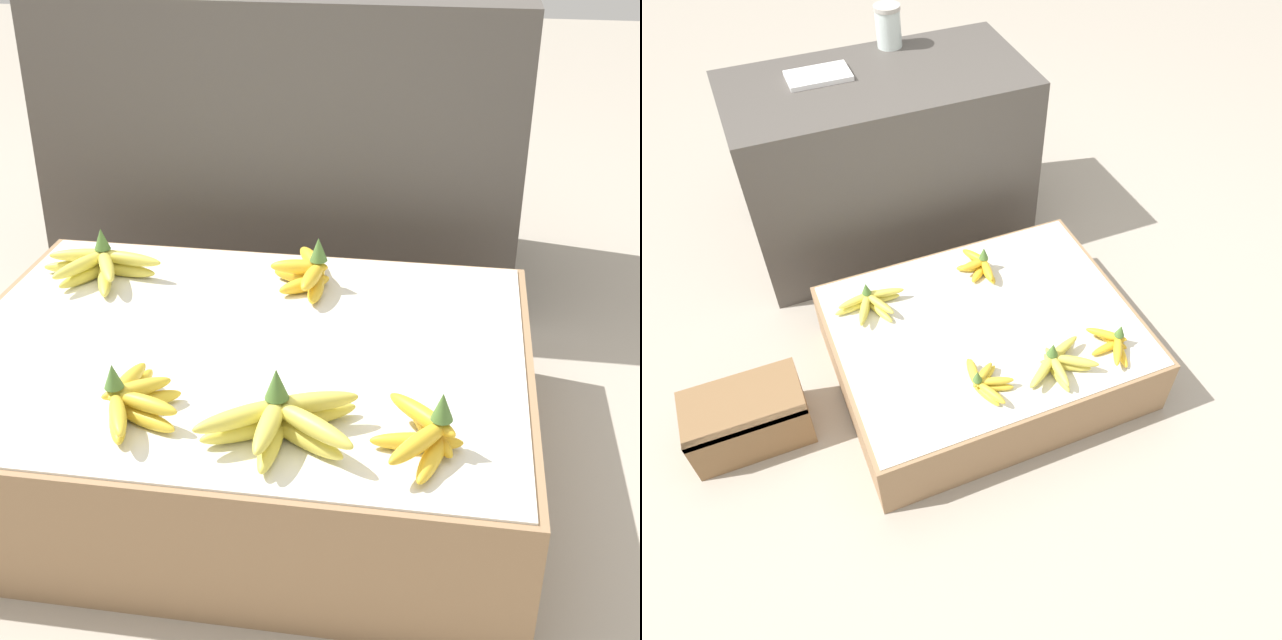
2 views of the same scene
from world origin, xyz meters
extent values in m
plane|color=#A89E8E|center=(0.00, 0.00, 0.00)|extent=(10.00, 10.00, 0.00)
cube|color=#997551|center=(0.00, 0.00, 0.12)|extent=(1.04, 0.83, 0.25)
cube|color=silver|center=(0.00, 0.00, 0.25)|extent=(1.01, 0.80, 0.00)
cube|color=#4C4742|center=(-0.07, 0.89, 0.37)|extent=(1.16, 0.58, 0.75)
cube|color=olive|center=(-0.85, 0.04, 0.10)|extent=(0.39, 0.23, 0.20)
cube|color=brown|center=(-0.85, -0.06, 0.19)|extent=(0.39, 0.02, 0.02)
ellipsoid|color=gold|center=(-0.12, -0.28, 0.26)|extent=(0.07, 0.11, 0.03)
ellipsoid|color=gold|center=(-0.08, -0.27, 0.26)|extent=(0.11, 0.07, 0.03)
ellipsoid|color=gold|center=(-0.10, -0.22, 0.26)|extent=(0.11, 0.08, 0.03)
ellipsoid|color=gold|center=(-0.13, -0.18, 0.26)|extent=(0.04, 0.12, 0.03)
ellipsoid|color=gold|center=(-0.11, -0.30, 0.29)|extent=(0.07, 0.11, 0.03)
ellipsoid|color=gold|center=(-0.08, -0.26, 0.29)|extent=(0.12, 0.06, 0.03)
ellipsoid|color=gold|center=(-0.11, -0.23, 0.29)|extent=(0.11, 0.09, 0.03)
ellipsoid|color=gold|center=(-0.13, -0.21, 0.29)|extent=(0.04, 0.12, 0.03)
cone|color=#4C7533|center=(-0.14, -0.25, 0.32)|extent=(0.03, 0.03, 0.04)
ellipsoid|color=#DBCC4C|center=(0.09, -0.27, 0.27)|extent=(0.16, 0.11, 0.03)
ellipsoid|color=#DBCC4C|center=(0.12, -0.29, 0.27)|extent=(0.03, 0.17, 0.03)
ellipsoid|color=#DBCC4C|center=(0.16, -0.28, 0.27)|extent=(0.16, 0.12, 0.03)
ellipsoid|color=#DBCC4C|center=(0.16, -0.23, 0.27)|extent=(0.16, 0.11, 0.03)
ellipsoid|color=#DBCC4C|center=(0.08, -0.28, 0.30)|extent=(0.15, 0.12, 0.03)
ellipsoid|color=#DBCC4C|center=(0.12, -0.29, 0.30)|extent=(0.04, 0.17, 0.03)
ellipsoid|color=#DBCC4C|center=(0.18, -0.29, 0.30)|extent=(0.15, 0.12, 0.03)
ellipsoid|color=#DBCC4C|center=(0.16, -0.23, 0.30)|extent=(0.17, 0.09, 0.03)
cone|color=#4C7533|center=(0.12, -0.25, 0.34)|extent=(0.04, 0.04, 0.05)
ellipsoid|color=gold|center=(0.35, -0.23, 0.27)|extent=(0.09, 0.14, 0.03)
ellipsoid|color=gold|center=(0.34, -0.26, 0.27)|extent=(0.14, 0.04, 0.03)
ellipsoid|color=gold|center=(0.36, -0.29, 0.27)|extent=(0.06, 0.14, 0.03)
ellipsoid|color=gold|center=(0.34, -0.23, 0.29)|extent=(0.12, 0.12, 0.03)
ellipsoid|color=gold|center=(0.34, -0.30, 0.29)|extent=(0.10, 0.13, 0.03)
cone|color=#4C7533|center=(0.37, -0.26, 0.33)|extent=(0.03, 0.03, 0.04)
ellipsoid|color=#DBCC4C|center=(-0.39, 0.24, 0.27)|extent=(0.16, 0.05, 0.03)
ellipsoid|color=#DBCC4C|center=(-0.36, 0.21, 0.27)|extent=(0.10, 0.15, 0.03)
ellipsoid|color=#DBCC4C|center=(-0.33, 0.20, 0.27)|extent=(0.08, 0.16, 0.03)
ellipsoid|color=#DBCC4C|center=(-0.31, 0.24, 0.27)|extent=(0.16, 0.05, 0.03)
ellipsoid|color=#DBCC4C|center=(-0.38, 0.24, 0.29)|extent=(0.16, 0.06, 0.03)
ellipsoid|color=#DBCC4C|center=(-0.37, 0.20, 0.29)|extent=(0.09, 0.15, 0.03)
ellipsoid|color=#DBCC4C|center=(-0.32, 0.20, 0.29)|extent=(0.10, 0.15, 0.03)
ellipsoid|color=#DBCC4C|center=(-0.29, 0.24, 0.29)|extent=(0.16, 0.05, 0.03)
cone|color=#4C7533|center=(-0.35, 0.25, 0.33)|extent=(0.03, 0.03, 0.04)
ellipsoid|color=gold|center=(0.09, 0.30, 0.27)|extent=(0.05, 0.12, 0.03)
ellipsoid|color=gold|center=(0.06, 0.27, 0.27)|extent=(0.12, 0.06, 0.03)
ellipsoid|color=gold|center=(0.08, 0.23, 0.27)|extent=(0.11, 0.10, 0.03)
ellipsoid|color=gold|center=(0.11, 0.21, 0.27)|extent=(0.03, 0.12, 0.03)
ellipsoid|color=gold|center=(0.09, 0.29, 0.30)|extent=(0.08, 0.12, 0.03)
ellipsoid|color=gold|center=(0.07, 0.25, 0.30)|extent=(0.12, 0.04, 0.03)
ellipsoid|color=gold|center=(0.10, 0.21, 0.30)|extent=(0.04, 0.12, 0.03)
cone|color=#4C7533|center=(0.11, 0.25, 0.34)|extent=(0.04, 0.04, 0.05)
cylinder|color=silver|center=(0.06, 1.12, 0.82)|extent=(0.10, 0.10, 0.14)
cylinder|color=#B7B2A8|center=(0.06, 1.12, 0.90)|extent=(0.11, 0.11, 0.02)
cube|color=white|center=(-0.27, 0.96, 0.76)|extent=(0.24, 0.14, 0.02)
camera|label=1|loc=(0.36, -1.35, 1.05)|focal=50.00mm
camera|label=2|loc=(-0.62, -1.30, 1.87)|focal=35.00mm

